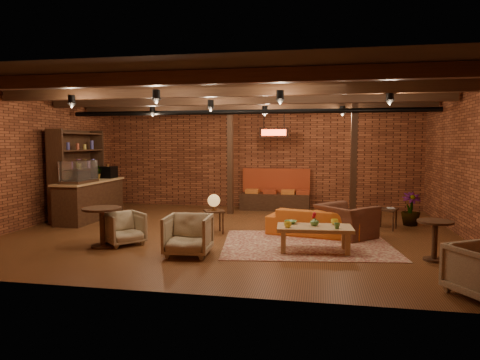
% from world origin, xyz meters
% --- Properties ---
extents(floor, '(10.00, 10.00, 0.00)m').
position_xyz_m(floor, '(0.00, 0.00, 0.00)').
color(floor, '#3D230F').
rests_on(floor, ground).
extents(ceiling, '(10.00, 8.00, 0.02)m').
position_xyz_m(ceiling, '(0.00, 0.00, 3.20)').
color(ceiling, black).
rests_on(ceiling, wall_back).
extents(wall_back, '(10.00, 0.02, 3.20)m').
position_xyz_m(wall_back, '(0.00, 4.00, 1.60)').
color(wall_back, '#5E2C1A').
rests_on(wall_back, ground).
extents(wall_front, '(10.00, 0.02, 3.20)m').
position_xyz_m(wall_front, '(0.00, -4.00, 1.60)').
color(wall_front, '#5E2C1A').
rests_on(wall_front, ground).
extents(wall_left, '(0.02, 8.00, 3.20)m').
position_xyz_m(wall_left, '(-5.00, 0.00, 1.60)').
color(wall_left, '#5E2C1A').
rests_on(wall_left, ground).
extents(wall_right, '(0.02, 8.00, 3.20)m').
position_xyz_m(wall_right, '(5.00, 0.00, 1.60)').
color(wall_right, '#5E2C1A').
rests_on(wall_right, ground).
extents(ceiling_beams, '(9.80, 6.40, 0.22)m').
position_xyz_m(ceiling_beams, '(0.00, 0.00, 3.08)').
color(ceiling_beams, black).
rests_on(ceiling_beams, ceiling).
extents(ceiling_pipe, '(9.60, 0.12, 0.12)m').
position_xyz_m(ceiling_pipe, '(0.00, 1.60, 2.85)').
color(ceiling_pipe, black).
rests_on(ceiling_pipe, ceiling).
extents(post_left, '(0.16, 0.16, 3.20)m').
position_xyz_m(post_left, '(-0.60, 2.60, 1.60)').
color(post_left, black).
rests_on(post_left, ground).
extents(post_right, '(0.16, 0.16, 3.20)m').
position_xyz_m(post_right, '(2.80, 2.00, 1.60)').
color(post_right, black).
rests_on(post_right, ground).
extents(service_counter, '(0.80, 2.50, 1.60)m').
position_xyz_m(service_counter, '(-4.10, 1.00, 0.80)').
color(service_counter, black).
rests_on(service_counter, ground).
extents(plant_counter, '(0.35, 0.39, 0.30)m').
position_xyz_m(plant_counter, '(-4.00, 1.20, 1.22)').
color(plant_counter, '#337F33').
rests_on(plant_counter, service_counter).
extents(shelving_hutch, '(0.52, 2.00, 2.40)m').
position_xyz_m(shelving_hutch, '(-4.50, 1.10, 1.20)').
color(shelving_hutch, black).
rests_on(shelving_hutch, ground).
extents(banquette, '(2.10, 0.70, 1.00)m').
position_xyz_m(banquette, '(0.60, 3.55, 0.50)').
color(banquette, '#9E361A').
rests_on(banquette, ground).
extents(service_sign, '(0.86, 0.06, 0.30)m').
position_xyz_m(service_sign, '(0.60, 3.10, 2.35)').
color(service_sign, '#FF4119').
rests_on(service_sign, ceiling).
extents(ceiling_spotlights, '(6.40, 4.40, 0.28)m').
position_xyz_m(ceiling_spotlights, '(0.00, 0.00, 2.86)').
color(ceiling_spotlights, black).
rests_on(ceiling_spotlights, ceiling).
extents(rug, '(3.65, 2.98, 0.01)m').
position_xyz_m(rug, '(1.70, -0.84, 0.01)').
color(rug, maroon).
rests_on(rug, floor).
extents(sofa, '(2.17, 1.20, 0.60)m').
position_xyz_m(sofa, '(1.84, 0.08, 0.30)').
color(sofa, '#BC571A').
rests_on(sofa, floor).
extents(coffee_table, '(1.45, 0.80, 0.73)m').
position_xyz_m(coffee_table, '(1.84, -1.36, 0.43)').
color(coffee_table, '#A17E4B').
rests_on(coffee_table, floor).
extents(side_table_lamp, '(0.56, 0.56, 0.89)m').
position_xyz_m(side_table_lamp, '(-0.41, -0.11, 0.68)').
color(side_table_lamp, black).
rests_on(side_table_lamp, floor).
extents(round_table_left, '(0.75, 0.75, 0.78)m').
position_xyz_m(round_table_left, '(-2.25, -1.78, 0.53)').
color(round_table_left, black).
rests_on(round_table_left, floor).
extents(armchair_a, '(0.96, 0.96, 0.72)m').
position_xyz_m(armchair_a, '(-1.93, -1.50, 0.36)').
color(armchair_a, beige).
rests_on(armchair_a, floor).
extents(armchair_b, '(0.84, 0.80, 0.82)m').
position_xyz_m(armchair_b, '(-0.41, -2.06, 0.41)').
color(armchair_b, beige).
rests_on(armchair_b, floor).
extents(armchair_right, '(1.28, 1.29, 0.96)m').
position_xyz_m(armchair_right, '(2.52, -0.02, 0.48)').
color(armchair_right, brown).
rests_on(armchair_right, floor).
extents(side_table_book, '(0.57, 0.57, 0.52)m').
position_xyz_m(side_table_book, '(3.53, 1.08, 0.46)').
color(side_table_book, black).
rests_on(side_table_book, floor).
extents(round_table_right, '(0.60, 0.60, 0.71)m').
position_xyz_m(round_table_right, '(3.93, -1.62, 0.47)').
color(round_table_right, black).
rests_on(round_table_right, floor).
extents(plant_tall, '(1.50, 1.50, 2.46)m').
position_xyz_m(plant_tall, '(4.18, 1.68, 1.23)').
color(plant_tall, '#4C7F4C').
rests_on(plant_tall, floor).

